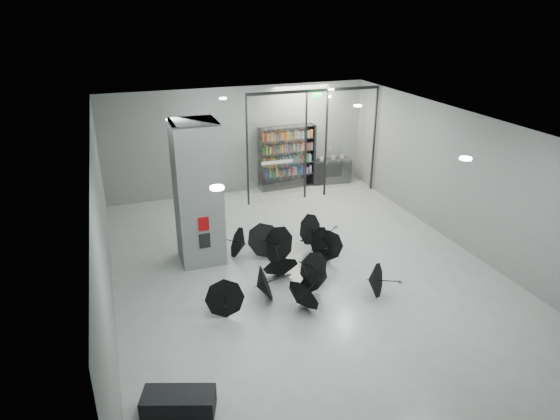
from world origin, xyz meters
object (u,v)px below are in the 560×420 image
object	(u,v)px
column	(198,193)
umbrella_cluster	(294,261)
bookshelf	(287,157)
bench	(179,403)
shop_counter	(331,171)

from	to	relation	value
column	umbrella_cluster	world-z (taller)	column
column	bookshelf	xyz separation A→B (m)	(4.34, 4.75, -0.77)
bookshelf	umbrella_cluster	world-z (taller)	bookshelf
bench	bookshelf	world-z (taller)	bookshelf
bookshelf	umbrella_cluster	xyz separation A→B (m)	(-2.12, -6.31, -0.92)
umbrella_cluster	bench	bearing A→B (deg)	-132.74
bookshelf	shop_counter	distance (m)	2.02
bench	bookshelf	size ratio (longest dim) A/B	0.53
column	bookshelf	distance (m)	6.48
bench	shop_counter	world-z (taller)	shop_counter
column	bench	world-z (taller)	column
column	shop_counter	size ratio (longest dim) A/B	2.51
bench	bookshelf	bearing A→B (deg)	79.52
column	bench	size ratio (longest dim) A/B	3.09
bench	shop_counter	size ratio (longest dim) A/B	0.81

